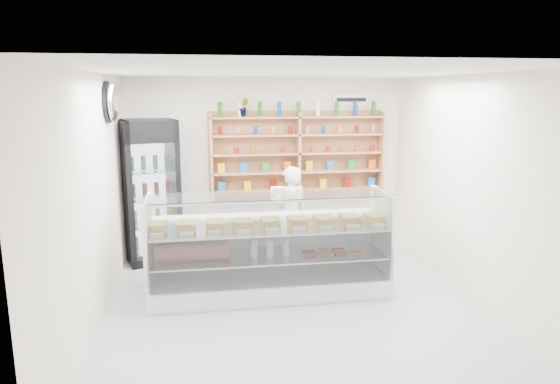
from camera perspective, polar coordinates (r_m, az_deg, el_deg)
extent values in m
plane|color=#A5A5AA|center=(6.22, 1.63, -13.14)|extent=(5.00, 5.00, 0.00)
plane|color=white|center=(5.66, 1.80, 13.58)|extent=(5.00, 5.00, 0.00)
plane|color=white|center=(8.21, -1.55, 3.14)|extent=(4.50, 0.00, 4.50)
plane|color=white|center=(3.45, 9.57, -8.92)|extent=(4.50, 0.00, 4.50)
plane|color=white|center=(5.81, -20.67, -1.12)|extent=(0.00, 5.00, 5.00)
plane|color=white|center=(6.58, 21.35, 0.24)|extent=(0.00, 5.00, 5.00)
cube|color=white|center=(6.59, -1.21, -10.49)|extent=(3.04, 0.86, 0.25)
cube|color=white|center=(6.82, -1.69, -5.75)|extent=(3.04, 0.05, 0.64)
cube|color=silver|center=(6.46, -1.22, -7.27)|extent=(2.92, 0.76, 0.02)
cube|color=silver|center=(6.34, -1.23, -4.06)|extent=(2.98, 0.79, 0.02)
cube|color=silver|center=(5.98, -0.68, -6.10)|extent=(2.98, 0.12, 1.06)
cube|color=silver|center=(6.19, -1.19, -0.38)|extent=(2.98, 0.60, 0.01)
imported|color=white|center=(7.52, 1.18, -2.70)|extent=(0.62, 0.49, 1.50)
cube|color=black|center=(7.88, -14.63, 0.11)|extent=(0.97, 0.96, 2.18)
cube|color=#36053D|center=(7.43, -16.07, 6.57)|extent=(0.74, 0.26, 0.30)
cube|color=silver|center=(7.57, -15.68, -1.17)|extent=(0.63, 0.20, 1.72)
cube|color=#AA7650|center=(7.96, -7.85, 4.15)|extent=(0.04, 0.28, 1.33)
cube|color=#AA7650|center=(8.11, 2.11, 4.38)|extent=(0.04, 0.28, 1.33)
cube|color=#AA7650|center=(8.49, 11.44, 4.48)|extent=(0.04, 0.28, 1.33)
cube|color=#AA7650|center=(8.21, 2.08, 0.29)|extent=(2.80, 0.28, 0.03)
cube|color=#AA7650|center=(8.15, 2.09, 2.36)|extent=(2.80, 0.28, 0.03)
cube|color=#AA7650|center=(8.11, 2.11, 4.45)|extent=(2.80, 0.28, 0.03)
cube|color=#AA7650|center=(8.08, 2.13, 6.56)|extent=(2.80, 0.28, 0.03)
cube|color=#AA7650|center=(8.06, 2.14, 8.55)|extent=(2.80, 0.28, 0.03)
imported|color=#1E6626|center=(7.93, -4.18, 9.66)|extent=(0.18, 0.15, 0.30)
ellipsoid|color=silver|center=(6.85, -18.65, 9.70)|extent=(0.15, 0.50, 0.50)
cube|color=white|center=(8.40, 8.11, 10.40)|extent=(0.62, 0.03, 0.20)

